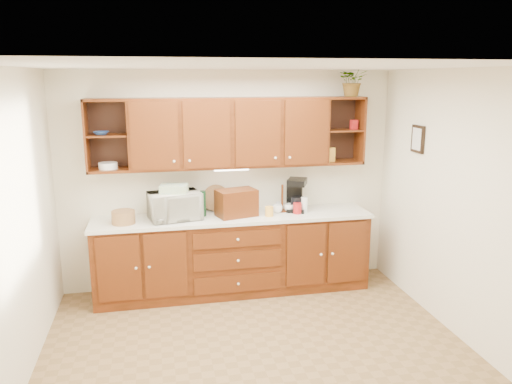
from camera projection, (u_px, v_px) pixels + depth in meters
name	position (u px, v px, depth m)	size (l,w,h in m)	color
floor	(259.00, 353.00, 4.65)	(4.00, 4.00, 0.00)	olive
ceiling	(259.00, 66.00, 4.06)	(4.00, 4.00, 0.00)	white
back_wall	(229.00, 180.00, 6.03)	(4.00, 4.00, 0.00)	#EDE5C8
left_wall	(13.00, 234.00, 3.96)	(3.50, 3.50, 0.00)	#EDE5C8
right_wall	(464.00, 208.00, 4.75)	(3.50, 3.50, 0.00)	#EDE5C8
base_cabinets	(234.00, 255.00, 5.93)	(3.20, 0.60, 0.90)	#351806
countertop	(233.00, 217.00, 5.81)	(3.24, 0.64, 0.04)	white
upper_cabinets	(231.00, 132.00, 5.74)	(3.20, 0.33, 0.80)	#351806
undercabinet_light	(231.00, 169.00, 5.78)	(0.40, 0.05, 0.03)	white
framed_picture	(418.00, 139.00, 5.48)	(0.03, 0.24, 0.30)	black
wicker_basket	(123.00, 217.00, 5.48)	(0.25, 0.25, 0.14)	#A06D42
microwave	(175.00, 206.00, 5.63)	(0.56, 0.38, 0.31)	beige
towel_stack	(174.00, 189.00, 5.59)	(0.30, 0.22, 0.09)	#E5DB6B
wine_bottle	(203.00, 203.00, 5.76)	(0.07, 0.07, 0.30)	black
woven_tray	(216.00, 210.00, 6.01)	(0.32, 0.32, 0.02)	#A06D42
bread_box	(236.00, 203.00, 5.76)	(0.45, 0.28, 0.31)	#351806
mug_tree	(282.00, 207.00, 5.99)	(0.31, 0.30, 0.33)	#351806
canister_red	(297.00, 208.00, 5.88)	(0.10, 0.10, 0.13)	#A91818
canister_white	(304.00, 205.00, 5.93)	(0.08, 0.08, 0.18)	white
canister_yellow	(269.00, 211.00, 5.77)	(0.09, 0.09, 0.11)	gold
coffee_maker	(296.00, 195.00, 6.00)	(0.30, 0.34, 0.39)	black
bowl_stack	(101.00, 133.00, 5.42)	(0.16, 0.16, 0.04)	navy
plate_stack	(108.00, 166.00, 5.53)	(0.21, 0.21, 0.07)	white
pantry_box_yellow	(330.00, 154.00, 6.02)	(0.09, 0.07, 0.17)	gold
pantry_box_red	(354.00, 125.00, 5.99)	(0.08, 0.07, 0.11)	#A91818
potted_plant	(353.00, 81.00, 5.83)	(0.33, 0.29, 0.37)	#999999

